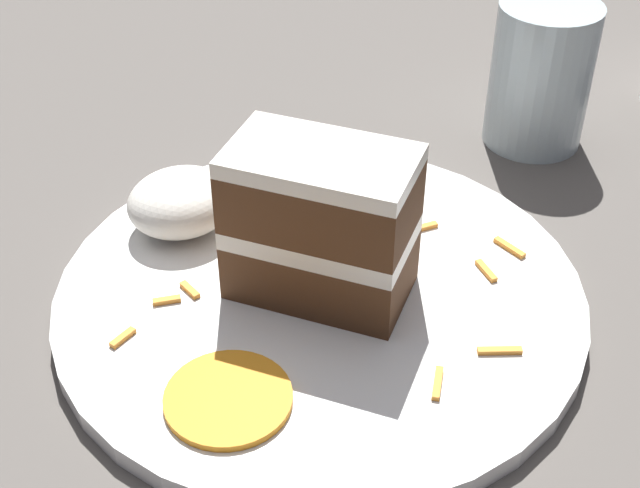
{
  "coord_description": "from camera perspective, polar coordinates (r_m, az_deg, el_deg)",
  "views": [
    {
      "loc": [
        0.17,
        0.39,
        0.39
      ],
      "look_at": [
        -0.01,
        0.04,
        0.08
      ],
      "focal_mm": 50.0,
      "sensor_mm": 36.0,
      "label": 1
    }
  ],
  "objects": [
    {
      "name": "ground_plane",
      "position": [
        0.57,
        -2.62,
        -4.69
      ],
      "size": [
        6.0,
        6.0,
        0.0
      ],
      "primitive_type": "plane",
      "color": "#4C4742",
      "rests_on": "ground"
    },
    {
      "name": "dining_table",
      "position": [
        0.56,
        -2.68,
        -3.24
      ],
      "size": [
        1.07,
        1.12,
        0.04
      ],
      "primitive_type": "cube",
      "color": "#56514C",
      "rests_on": "ground"
    },
    {
      "name": "plate",
      "position": [
        0.52,
        0.0,
        -3.32
      ],
      "size": [
        0.3,
        0.3,
        0.01
      ],
      "primitive_type": "cylinder",
      "color": "white",
      "rests_on": "dining_table"
    },
    {
      "name": "cake_slice",
      "position": [
        0.49,
        0.05,
        1.29
      ],
      "size": [
        0.11,
        0.11,
        0.09
      ],
      "rotation": [
        0.0,
        0.0,
        3.87
      ],
      "color": "#4C2D19",
      "rests_on": "plate"
    },
    {
      "name": "cream_dollop",
      "position": [
        0.56,
        -8.88,
        2.67
      ],
      "size": [
        0.07,
        0.06,
        0.04
      ],
      "primitive_type": "ellipsoid",
      "color": "white",
      "rests_on": "plate"
    },
    {
      "name": "orange_garnish",
      "position": [
        0.45,
        -5.9,
        -9.81
      ],
      "size": [
        0.06,
        0.06,
        0.0
      ],
      "primitive_type": "cylinder",
      "color": "orange",
      "rests_on": "plate"
    },
    {
      "name": "carrot_shreds_scatter",
      "position": [
        0.51,
        2.64,
        -2.87
      ],
      "size": [
        0.25,
        0.22,
        0.0
      ],
      "color": "orange",
      "rests_on": "plate"
    },
    {
      "name": "drinking_glass",
      "position": [
        0.67,
        13.84,
        9.89
      ],
      "size": [
        0.07,
        0.07,
        0.11
      ],
      "color": "silver",
      "rests_on": "dining_table"
    }
  ]
}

